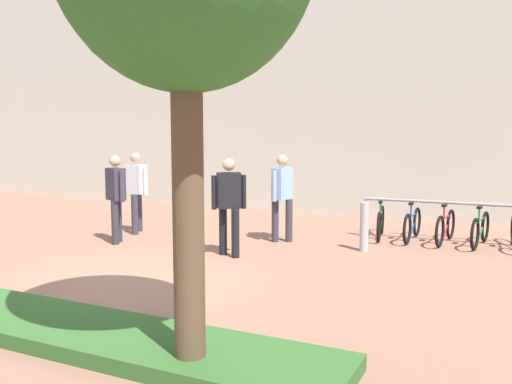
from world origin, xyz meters
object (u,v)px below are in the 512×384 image
bollard_steel (364,227)px  person_shirt_blue (282,192)px  person_suited_dark (116,193)px  person_shirt_white (136,187)px  person_suited_navy (229,200)px  bike_rack_cluster (446,226)px

bollard_steel → person_shirt_blue: person_shirt_blue is taller
person_suited_dark → person_shirt_white: 1.08m
person_suited_navy → person_shirt_blue: bearing=77.1°
bike_rack_cluster → person_shirt_blue: size_ratio=1.86×
person_suited_navy → bike_rack_cluster: bearing=40.5°
bike_rack_cluster → person_suited_navy: (-3.29, -2.80, 0.64)m
bike_rack_cluster → person_shirt_blue: person_shirt_blue is taller
bollard_steel → person_suited_dark: (-4.54, -1.38, 0.53)m
bollard_steel → person_shirt_white: (-4.86, -0.34, 0.53)m
person_shirt_blue → person_suited_navy: (-0.35, -1.54, 0.00)m
bollard_steel → person_shirt_white: size_ratio=0.52×
bike_rack_cluster → bollard_steel: bollard_steel is taller
person_suited_dark → person_shirt_blue: (2.86, 1.52, 0.00)m
person_shirt_blue → bike_rack_cluster: bearing=23.3°
person_shirt_blue → person_suited_navy: size_ratio=1.00×
person_suited_dark → person_shirt_blue: 3.24m
person_shirt_blue → person_suited_dark: bearing=-152.1°
person_suited_navy → person_shirt_white: (-2.83, 1.06, 0.00)m
person_suited_dark → person_suited_navy: size_ratio=1.00×
person_suited_dark → person_shirt_blue: bearing=27.9°
person_suited_navy → person_shirt_white: bearing=159.5°
bollard_steel → person_suited_navy: bearing=-145.5°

